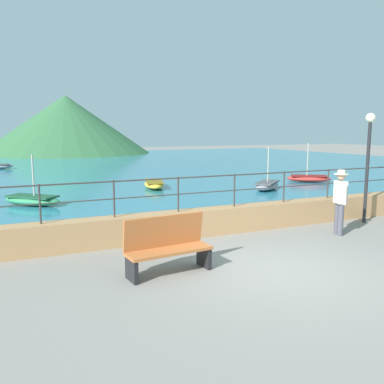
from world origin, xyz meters
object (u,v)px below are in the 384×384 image
object	(u,v)px
boat_2	(267,185)
boat_3	(32,200)
person_walking	(340,199)
lamp_post	(368,150)
boat_1	(154,184)
boat_4	(309,178)
bench_main	(167,245)

from	to	relation	value
boat_2	boat_3	xyz separation A→B (m)	(-10.17, 0.29, -0.00)
person_walking	lamp_post	world-z (taller)	lamp_post
boat_1	boat_4	bearing A→B (deg)	-8.66
boat_4	boat_2	bearing A→B (deg)	-159.21
boat_4	boat_3	bearing A→B (deg)	-175.42
boat_3	lamp_post	bearing A→B (deg)	-37.81
boat_1	boat_4	size ratio (longest dim) A/B	1.02
lamp_post	boat_3	distance (m)	11.55
boat_1	person_walking	bearing A→B (deg)	-80.98
boat_1	boat_2	bearing A→B (deg)	-29.98
bench_main	boat_4	xyz separation A→B (m)	(11.90, 9.68, -0.30)
bench_main	lamp_post	size ratio (longest dim) A/B	0.53
bench_main	boat_3	world-z (taller)	boat_3
boat_1	bench_main	bearing A→B (deg)	-108.32
bench_main	lamp_post	world-z (taller)	lamp_post
bench_main	boat_4	distance (m)	15.34
person_walking	bench_main	bearing A→B (deg)	-171.43
bench_main	boat_3	distance (m)	8.79
bench_main	person_walking	distance (m)	5.31
boat_1	lamp_post	bearing A→B (deg)	-69.85
boat_2	boat_4	size ratio (longest dim) A/B	0.96
person_walking	boat_1	size ratio (longest dim) A/B	0.71
bench_main	person_walking	xyz separation A→B (m)	(5.23, 0.79, 0.42)
boat_1	boat_4	world-z (taller)	boat_4
bench_main	boat_2	bearing A→B (deg)	45.19
boat_2	boat_4	bearing A→B (deg)	20.79
boat_4	person_walking	bearing A→B (deg)	-126.87
lamp_post	boat_3	bearing A→B (deg)	142.19
boat_2	boat_3	distance (m)	10.17
bench_main	boat_1	world-z (taller)	bench_main
lamp_post	boat_1	xyz separation A→B (m)	(-3.43, 9.35, -1.94)
person_walking	boat_3	bearing A→B (deg)	132.70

